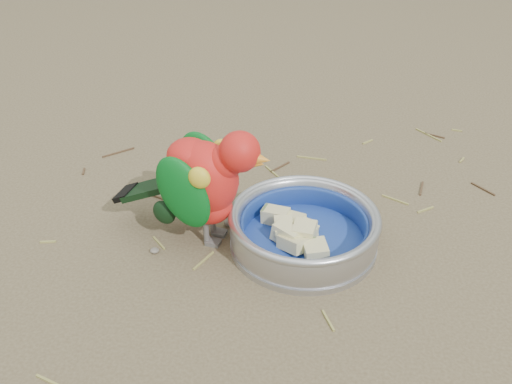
# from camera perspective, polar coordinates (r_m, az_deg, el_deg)

# --- Properties ---
(ground) EXTENTS (60.00, 60.00, 0.00)m
(ground) POSITION_cam_1_polar(r_m,az_deg,el_deg) (0.88, 3.89, -6.17)
(ground) COLOR brown
(food_bowl) EXTENTS (0.23, 0.23, 0.02)m
(food_bowl) POSITION_cam_1_polar(r_m,az_deg,el_deg) (0.89, 4.74, -4.99)
(food_bowl) COLOR #B2B2BA
(food_bowl) RESTS_ON ground
(bowl_wall) EXTENTS (0.23, 0.23, 0.04)m
(bowl_wall) POSITION_cam_1_polar(r_m,az_deg,el_deg) (0.87, 4.83, -3.43)
(bowl_wall) COLOR #B2B2BA
(bowl_wall) RESTS_ON food_bowl
(fruit_wedges) EXTENTS (0.14, 0.14, 0.03)m
(fruit_wedges) POSITION_cam_1_polar(r_m,az_deg,el_deg) (0.88, 4.80, -3.80)
(fruit_wedges) COLOR beige
(fruit_wedges) RESTS_ON food_bowl
(lory_parrot) EXTENTS (0.25, 0.16, 0.19)m
(lory_parrot) POSITION_cam_1_polar(r_m,az_deg,el_deg) (0.86, -5.16, 0.45)
(lory_parrot) COLOR red
(lory_parrot) RESTS_ON ground
(ground_debris) EXTENTS (0.90, 0.80, 0.01)m
(ground_debris) POSITION_cam_1_polar(r_m,az_deg,el_deg) (0.90, 1.00, -4.65)
(ground_debris) COLOR olive
(ground_debris) RESTS_ON ground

